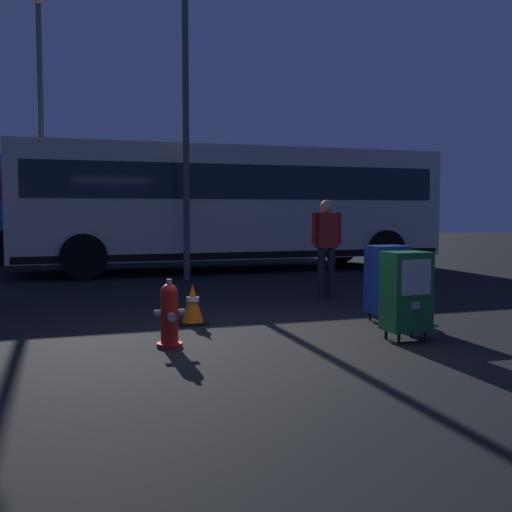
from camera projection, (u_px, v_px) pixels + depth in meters
ground_plane at (265, 345)px, 7.01m from camera, size 60.00×60.00×0.00m
fire_hydrant at (169, 315)px, 6.87m from camera, size 0.33×0.32×0.75m
newspaper_box_primary at (406, 291)px, 7.20m from camera, size 0.48×0.42×1.02m
newspaper_box_secondary at (387, 279)px, 8.47m from camera, size 0.48×0.42×1.02m
pedestrian at (326, 242)px, 10.93m from camera, size 0.55×0.22×1.67m
traffic_cone at (193, 304)px, 8.29m from camera, size 0.36×0.36×0.53m
bus_near at (231, 202)px, 15.82m from camera, size 10.52×2.86×3.00m
bus_far at (137, 204)px, 19.56m from camera, size 10.62×3.21×3.00m
street_light_near_left at (41, 110)px, 16.80m from camera, size 0.32×0.32×7.20m
street_light_far_left at (186, 99)px, 13.40m from camera, size 0.32×0.32×6.59m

